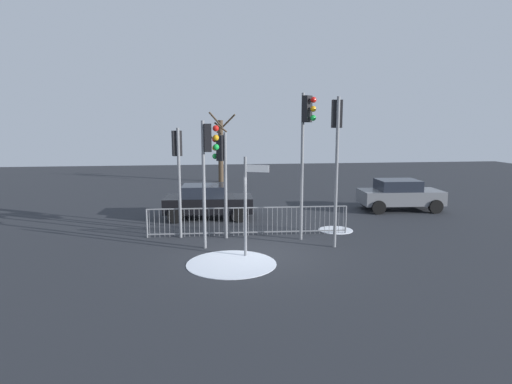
{
  "coord_description": "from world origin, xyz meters",
  "views": [
    {
      "loc": [
        -1.65,
        -13.33,
        4.14
      ],
      "look_at": [
        0.31,
        2.39,
        1.6
      ],
      "focal_mm": 30.32,
      "sensor_mm": 36.0,
      "label": 1
    }
  ],
  "objects_px": {
    "traffic_light_foreground_left": "(177,158)",
    "direction_sign_post": "(247,201)",
    "bare_tree_left": "(220,148)",
    "car_grey_trailing": "(400,194)",
    "traffic_light_foreground_right": "(306,134)",
    "traffic_light_rear_left": "(222,161)",
    "traffic_light_mid_right": "(336,138)",
    "car_black_mid": "(208,201)",
    "traffic_light_mid_left": "(208,156)"
  },
  "relations": [
    {
      "from": "traffic_light_foreground_left",
      "to": "direction_sign_post",
      "type": "xyz_separation_m",
      "value": [
        2.23,
        -2.67,
        -1.16
      ]
    },
    {
      "from": "bare_tree_left",
      "to": "car_grey_trailing",
      "type": "bearing_deg",
      "value": -54.24
    },
    {
      "from": "traffic_light_foreground_right",
      "to": "traffic_light_rear_left",
      "type": "distance_m",
      "value": 3.12
    },
    {
      "from": "traffic_light_rear_left",
      "to": "traffic_light_mid_right",
      "type": "distance_m",
      "value": 4.1
    },
    {
      "from": "car_black_mid",
      "to": "direction_sign_post",
      "type": "bearing_deg",
      "value": -74.95
    },
    {
      "from": "direction_sign_post",
      "to": "car_black_mid",
      "type": "height_order",
      "value": "direction_sign_post"
    },
    {
      "from": "bare_tree_left",
      "to": "traffic_light_foreground_left",
      "type": "bearing_deg",
      "value": -98.37
    },
    {
      "from": "bare_tree_left",
      "to": "traffic_light_foreground_right",
      "type": "bearing_deg",
      "value": -81.83
    },
    {
      "from": "traffic_light_foreground_right",
      "to": "bare_tree_left",
      "type": "distance_m",
      "value": 16.01
    },
    {
      "from": "traffic_light_rear_left",
      "to": "direction_sign_post",
      "type": "distance_m",
      "value": 2.64
    },
    {
      "from": "car_black_mid",
      "to": "bare_tree_left",
      "type": "relative_size",
      "value": 0.8
    },
    {
      "from": "bare_tree_left",
      "to": "traffic_light_rear_left",
      "type": "bearing_deg",
      "value": -92.31
    },
    {
      "from": "traffic_light_foreground_right",
      "to": "car_grey_trailing",
      "type": "relative_size",
      "value": 1.33
    },
    {
      "from": "car_black_mid",
      "to": "traffic_light_mid_right",
      "type": "bearing_deg",
      "value": -45.87
    },
    {
      "from": "traffic_light_foreground_right",
      "to": "car_grey_trailing",
      "type": "distance_m",
      "value": 7.98
    },
    {
      "from": "traffic_light_mid_left",
      "to": "car_black_mid",
      "type": "relative_size",
      "value": 1.08
    },
    {
      "from": "traffic_light_rear_left",
      "to": "bare_tree_left",
      "type": "bearing_deg",
      "value": 29.73
    },
    {
      "from": "traffic_light_foreground_left",
      "to": "traffic_light_rear_left",
      "type": "relative_size",
      "value": 1.04
    },
    {
      "from": "traffic_light_foreground_right",
      "to": "traffic_light_mid_right",
      "type": "relative_size",
      "value": 1.04
    },
    {
      "from": "traffic_light_foreground_right",
      "to": "car_black_mid",
      "type": "height_order",
      "value": "traffic_light_foreground_right"
    },
    {
      "from": "traffic_light_rear_left",
      "to": "car_black_mid",
      "type": "bearing_deg",
      "value": 40.36
    },
    {
      "from": "traffic_light_mid_right",
      "to": "traffic_light_foreground_right",
      "type": "bearing_deg",
      "value": 136.67
    },
    {
      "from": "traffic_light_rear_left",
      "to": "traffic_light_mid_right",
      "type": "xyz_separation_m",
      "value": [
        3.69,
        -1.56,
        0.84
      ]
    },
    {
      "from": "direction_sign_post",
      "to": "bare_tree_left",
      "type": "relative_size",
      "value": 0.64
    },
    {
      "from": "traffic_light_mid_right",
      "to": "car_black_mid",
      "type": "xyz_separation_m",
      "value": [
        -4.17,
        4.86,
        -2.87
      ]
    },
    {
      "from": "direction_sign_post",
      "to": "car_grey_trailing",
      "type": "relative_size",
      "value": 0.8
    },
    {
      "from": "traffic_light_foreground_left",
      "to": "direction_sign_post",
      "type": "distance_m",
      "value": 3.67
    },
    {
      "from": "traffic_light_rear_left",
      "to": "traffic_light_foreground_left",
      "type": "bearing_deg",
      "value": 109.65
    },
    {
      "from": "direction_sign_post",
      "to": "traffic_light_foreground_left",
      "type": "bearing_deg",
      "value": 151.95
    },
    {
      "from": "traffic_light_mid_left",
      "to": "bare_tree_left",
      "type": "height_order",
      "value": "bare_tree_left"
    },
    {
      "from": "traffic_light_foreground_left",
      "to": "traffic_light_foreground_right",
      "type": "height_order",
      "value": "traffic_light_foreground_right"
    },
    {
      "from": "traffic_light_foreground_right",
      "to": "traffic_light_mid_left",
      "type": "relative_size",
      "value": 1.22
    },
    {
      "from": "traffic_light_foreground_right",
      "to": "car_grey_trailing",
      "type": "bearing_deg",
      "value": 175.75
    },
    {
      "from": "direction_sign_post",
      "to": "car_grey_trailing",
      "type": "distance_m",
      "value": 10.2
    },
    {
      "from": "traffic_light_mid_right",
      "to": "direction_sign_post",
      "type": "distance_m",
      "value": 3.64
    },
    {
      "from": "traffic_light_foreground_right",
      "to": "bare_tree_left",
      "type": "xyz_separation_m",
      "value": [
        -2.27,
        15.79,
        -1.35
      ]
    },
    {
      "from": "traffic_light_foreground_left",
      "to": "car_black_mid",
      "type": "height_order",
      "value": "traffic_light_foreground_left"
    },
    {
      "from": "traffic_light_foreground_left",
      "to": "traffic_light_mid_left",
      "type": "height_order",
      "value": "traffic_light_mid_left"
    },
    {
      "from": "car_grey_trailing",
      "to": "bare_tree_left",
      "type": "distance_m",
      "value": 13.83
    },
    {
      "from": "traffic_light_rear_left",
      "to": "car_grey_trailing",
      "type": "height_order",
      "value": "traffic_light_rear_left"
    },
    {
      "from": "traffic_light_foreground_left",
      "to": "traffic_light_rear_left",
      "type": "xyz_separation_m",
      "value": [
        1.56,
        -0.34,
        -0.12
      ]
    },
    {
      "from": "bare_tree_left",
      "to": "direction_sign_post",
      "type": "bearing_deg",
      "value": -89.81
    },
    {
      "from": "car_grey_trailing",
      "to": "car_black_mid",
      "type": "bearing_deg",
      "value": -172.78
    },
    {
      "from": "traffic_light_foreground_left",
      "to": "bare_tree_left",
      "type": "xyz_separation_m",
      "value": [
        2.17,
        14.76,
        -0.5
      ]
    },
    {
      "from": "traffic_light_foreground_right",
      "to": "direction_sign_post",
      "type": "relative_size",
      "value": 1.65
    },
    {
      "from": "traffic_light_mid_right",
      "to": "car_black_mid",
      "type": "bearing_deg",
      "value": 134.31
    },
    {
      "from": "traffic_light_mid_left",
      "to": "car_grey_trailing",
      "type": "xyz_separation_m",
      "value": [
        9.14,
        5.24,
        -2.32
      ]
    },
    {
      "from": "traffic_light_foreground_right",
      "to": "car_black_mid",
      "type": "xyz_separation_m",
      "value": [
        -3.36,
        3.99,
        -2.99
      ]
    },
    {
      "from": "traffic_light_foreground_right",
      "to": "traffic_light_rear_left",
      "type": "bearing_deg",
      "value": -56.64
    },
    {
      "from": "traffic_light_mid_left",
      "to": "bare_tree_left",
      "type": "xyz_separation_m",
      "value": [
        1.11,
        16.38,
        -0.68
      ]
    }
  ]
}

